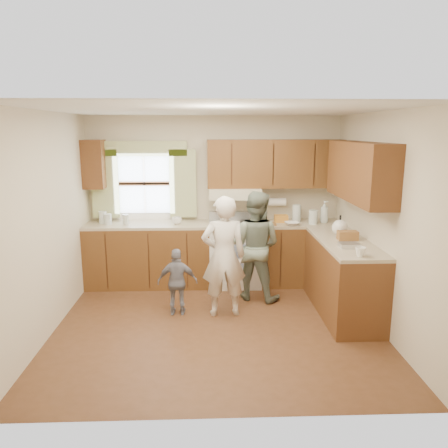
{
  "coord_description": "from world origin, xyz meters",
  "views": [
    {
      "loc": [
        -0.1,
        -4.87,
        2.29
      ],
      "look_at": [
        0.1,
        0.4,
        1.15
      ],
      "focal_mm": 35.0,
      "sensor_mm": 36.0,
      "label": 1
    }
  ],
  "objects_px": {
    "woman_right": "(255,246)",
    "woman_left": "(224,256)",
    "stove": "(235,254)",
    "child": "(178,282)"
  },
  "relations": [
    {
      "from": "stove",
      "to": "child",
      "type": "xyz_separation_m",
      "value": [
        -0.79,
        -1.1,
        -0.04
      ]
    },
    {
      "from": "stove",
      "to": "woman_left",
      "type": "distance_m",
      "value": 1.18
    },
    {
      "from": "stove",
      "to": "woman_left",
      "type": "xyz_separation_m",
      "value": [
        -0.21,
        -1.12,
        0.29
      ]
    },
    {
      "from": "stove",
      "to": "woman_right",
      "type": "relative_size",
      "value": 0.72
    },
    {
      "from": "woman_right",
      "to": "woman_left",
      "type": "bearing_deg",
      "value": 75.11
    },
    {
      "from": "woman_right",
      "to": "child",
      "type": "relative_size",
      "value": 1.75
    },
    {
      "from": "woman_left",
      "to": "child",
      "type": "distance_m",
      "value": 0.67
    },
    {
      "from": "woman_left",
      "to": "stove",
      "type": "bearing_deg",
      "value": -105.84
    },
    {
      "from": "stove",
      "to": "child",
      "type": "distance_m",
      "value": 1.35
    },
    {
      "from": "stove",
      "to": "woman_right",
      "type": "distance_m",
      "value": 0.69
    }
  ]
}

